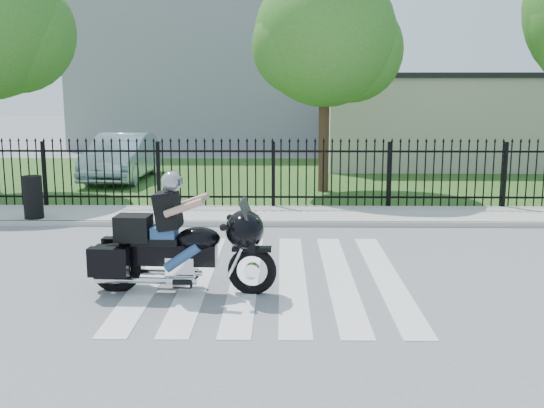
{
  "coord_description": "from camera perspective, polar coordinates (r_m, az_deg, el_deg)",
  "views": [
    {
      "loc": [
        0.2,
        -10.41,
        3.2
      ],
      "look_at": [
        0.03,
        1.46,
        1.0
      ],
      "focal_mm": 42.0,
      "sensor_mm": 36.0,
      "label": 1
    }
  ],
  "objects": [
    {
      "name": "curb",
      "position": [
        14.75,
        0.02,
        -1.8
      ],
      "size": [
        40.0,
        0.12,
        0.12
      ],
      "primitive_type": "cube",
      "color": "#ADAAA3",
      "rests_on": "ground"
    },
    {
      "name": "building_low",
      "position": [
        27.31,
        15.36,
        7.07
      ],
      "size": [
        10.0,
        6.0,
        3.5
      ],
      "primitive_type": "cube",
      "color": "#BBB29C",
      "rests_on": "ground"
    },
    {
      "name": "tree_mid",
      "position": [
        19.51,
        4.8,
        14.76
      ],
      "size": [
        4.2,
        4.2,
        6.78
      ],
      "color": "#382316",
      "rests_on": "ground"
    },
    {
      "name": "ground",
      "position": [
        10.9,
        -0.28,
        -6.59
      ],
      "size": [
        120.0,
        120.0,
        0.0
      ],
      "primitive_type": "plane",
      "color": "slate",
      "rests_on": "ground"
    },
    {
      "name": "motorcycle_rider",
      "position": [
        10.05,
        -8.52,
        -3.43
      ],
      "size": [
        2.97,
        1.0,
        1.96
      ],
      "rotation": [
        0.0,
        0.0,
        -0.06
      ],
      "color": "black",
      "rests_on": "ground"
    },
    {
      "name": "building_tall",
      "position": [
        36.66,
        -4.33,
        14.84
      ],
      "size": [
        15.0,
        10.0,
        12.0
      ],
      "primitive_type": "cube",
      "color": "gray",
      "rests_on": "ground"
    },
    {
      "name": "sidewalk",
      "position": [
        15.73,
        0.07,
        -1.02
      ],
      "size": [
        40.0,
        2.0,
        0.12
      ],
      "primitive_type": "cube",
      "color": "#ADAAA3",
      "rests_on": "ground"
    },
    {
      "name": "building_low_roof",
      "position": [
        27.28,
        15.55,
        10.95
      ],
      "size": [
        10.2,
        6.2,
        0.2
      ],
      "primitive_type": "cube",
      "color": "black",
      "rests_on": "building_low"
    },
    {
      "name": "grass_strip",
      "position": [
        22.64,
        0.31,
        2.39
      ],
      "size": [
        40.0,
        12.0,
        0.02
      ],
      "primitive_type": "cube",
      "color": "#2D521C",
      "rests_on": "ground"
    },
    {
      "name": "crosswalk",
      "position": [
        10.89,
        -0.28,
        -6.56
      ],
      "size": [
        5.0,
        5.5,
        0.01
      ],
      "primitive_type": null,
      "color": "silver",
      "rests_on": "ground"
    },
    {
      "name": "iron_fence",
      "position": [
        16.58,
        0.12,
        2.52
      ],
      "size": [
        26.0,
        0.04,
        1.8
      ],
      "color": "black",
      "rests_on": "ground"
    },
    {
      "name": "parked_car",
      "position": [
        22.5,
        -13.29,
        4.12
      ],
      "size": [
        1.83,
        4.88,
        1.59
      ],
      "primitive_type": "imported",
      "rotation": [
        0.0,
        0.0,
        -0.03
      ],
      "color": "#9EB6C7",
      "rests_on": "grass_strip"
    },
    {
      "name": "litter_bin",
      "position": [
        16.05,
        -20.63,
        0.58
      ],
      "size": [
        0.48,
        0.48,
        1.01
      ],
      "primitive_type": "cylinder",
      "rotation": [
        0.0,
        0.0,
        -0.07
      ],
      "color": "black",
      "rests_on": "sidewalk"
    }
  ]
}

